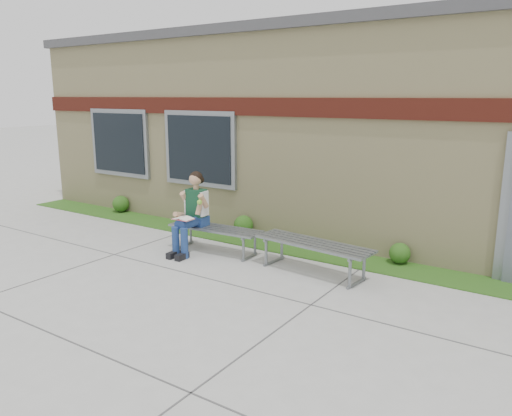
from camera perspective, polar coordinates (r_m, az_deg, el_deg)
The scene contains 9 objects.
ground at distance 7.12m, azimuth -2.89°, elevation -10.56°, with size 80.00×80.00×0.00m, color #9E9E99.
grass_strip at distance 9.20m, azimuth 6.85°, elevation -5.10°, with size 16.00×0.80×0.02m, color #184B14.
school_building at distance 11.91m, azimuth 14.64°, elevation 8.91°, with size 16.20×6.22×4.20m.
bench_left at distance 9.14m, azimuth -4.66°, elevation -2.87°, with size 1.83×0.61×0.47m.
bench_right at distance 8.09m, azimuth 6.57°, elevation -4.72°, with size 2.03×0.76×0.52m.
girl at distance 9.10m, azimuth -7.37°, elevation -0.42°, with size 0.56×0.91×1.48m.
shrub_west at distance 12.66m, azimuth -15.20°, elevation 0.47°, with size 0.40×0.40×0.40m, color #184B14.
shrub_mid at distance 10.23m, azimuth -1.44°, elevation -1.96°, with size 0.40×0.40×0.40m, color #184B14.
shrub_east at distance 8.84m, azimuth 16.11°, elevation -4.98°, with size 0.36×0.36×0.36m, color #184B14.
Camera 1 is at (3.92, -5.23, 2.81)m, focal length 35.00 mm.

